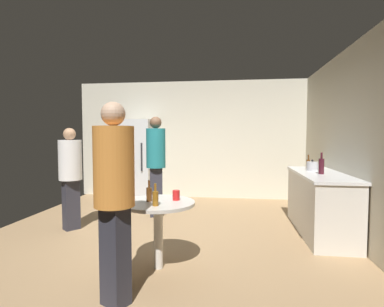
{
  "coord_description": "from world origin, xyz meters",
  "views": [
    {
      "loc": [
        1.01,
        -4.44,
        1.45
      ],
      "look_at": [
        0.4,
        0.02,
        1.18
      ],
      "focal_mm": 28.54,
      "sensor_mm": 36.0,
      "label": 1
    }
  ],
  "objects_px": {
    "refrigerator": "(137,160)",
    "plastic_cup_red": "(176,195)",
    "kettle": "(312,166)",
    "person_in_orange_shirt": "(114,187)",
    "foreground_table": "(158,211)",
    "person_in_teal_shirt": "(156,158)",
    "beer_bottle_brown": "(149,194)",
    "wine_bottle_on_counter": "(321,166)",
    "beer_bottle_on_counter": "(308,164)",
    "beer_bottle_amber": "(155,198)",
    "person_in_white_shirt": "(70,171)"
  },
  "relations": [
    {
      "from": "refrigerator",
      "to": "plastic_cup_red",
      "type": "relative_size",
      "value": 16.36
    },
    {
      "from": "kettle",
      "to": "person_in_orange_shirt",
      "type": "relative_size",
      "value": 0.14
    },
    {
      "from": "foreground_table",
      "to": "person_in_teal_shirt",
      "type": "bearing_deg",
      "value": 105.11
    },
    {
      "from": "beer_bottle_brown",
      "to": "plastic_cup_red",
      "type": "bearing_deg",
      "value": 19.6
    },
    {
      "from": "wine_bottle_on_counter",
      "to": "foreground_table",
      "type": "bearing_deg",
      "value": -146.48
    },
    {
      "from": "beer_bottle_brown",
      "to": "person_in_orange_shirt",
      "type": "bearing_deg",
      "value": -96.75
    },
    {
      "from": "beer_bottle_on_counter",
      "to": "beer_bottle_brown",
      "type": "height_order",
      "value": "beer_bottle_on_counter"
    },
    {
      "from": "beer_bottle_amber",
      "to": "beer_bottle_brown",
      "type": "relative_size",
      "value": 1.0
    },
    {
      "from": "beer_bottle_on_counter",
      "to": "person_in_teal_shirt",
      "type": "distance_m",
      "value": 2.6
    },
    {
      "from": "refrigerator",
      "to": "person_in_white_shirt",
      "type": "xyz_separation_m",
      "value": [
        -0.32,
        -2.29,
        0.01
      ]
    },
    {
      "from": "kettle",
      "to": "refrigerator",
      "type": "bearing_deg",
      "value": 153.65
    },
    {
      "from": "kettle",
      "to": "person_in_teal_shirt",
      "type": "xyz_separation_m",
      "value": [
        -2.59,
        0.3,
        0.08
      ]
    },
    {
      "from": "beer_bottle_brown",
      "to": "person_in_white_shirt",
      "type": "xyz_separation_m",
      "value": [
        -1.57,
        1.17,
        0.09
      ]
    },
    {
      "from": "beer_bottle_brown",
      "to": "person_in_white_shirt",
      "type": "bearing_deg",
      "value": 143.42
    },
    {
      "from": "kettle",
      "to": "beer_bottle_brown",
      "type": "distance_m",
      "value": 2.78
    },
    {
      "from": "person_in_teal_shirt",
      "to": "beer_bottle_on_counter",
      "type": "bearing_deg",
      "value": 74.05
    },
    {
      "from": "foreground_table",
      "to": "person_in_white_shirt",
      "type": "relative_size",
      "value": 0.51
    },
    {
      "from": "wine_bottle_on_counter",
      "to": "person_in_white_shirt",
      "type": "bearing_deg",
      "value": -177.09
    },
    {
      "from": "kettle",
      "to": "plastic_cup_red",
      "type": "distance_m",
      "value": 2.51
    },
    {
      "from": "plastic_cup_red",
      "to": "person_in_teal_shirt",
      "type": "distance_m",
      "value": 2.13
    },
    {
      "from": "foreground_table",
      "to": "refrigerator",
      "type": "bearing_deg",
      "value": 111.4
    },
    {
      "from": "beer_bottle_amber",
      "to": "wine_bottle_on_counter",
      "type": "bearing_deg",
      "value": 37.49
    },
    {
      "from": "refrigerator",
      "to": "person_in_orange_shirt",
      "type": "height_order",
      "value": "refrigerator"
    },
    {
      "from": "foreground_table",
      "to": "plastic_cup_red",
      "type": "height_order",
      "value": "plastic_cup_red"
    },
    {
      "from": "plastic_cup_red",
      "to": "person_in_orange_shirt",
      "type": "height_order",
      "value": "person_in_orange_shirt"
    },
    {
      "from": "refrigerator",
      "to": "wine_bottle_on_counter",
      "type": "distance_m",
      "value": 4.0
    },
    {
      "from": "refrigerator",
      "to": "person_in_teal_shirt",
      "type": "relative_size",
      "value": 1.01
    },
    {
      "from": "beer_bottle_on_counter",
      "to": "person_in_orange_shirt",
      "type": "distance_m",
      "value": 3.59
    },
    {
      "from": "kettle",
      "to": "beer_bottle_on_counter",
      "type": "relative_size",
      "value": 1.06
    },
    {
      "from": "refrigerator",
      "to": "beer_bottle_amber",
      "type": "bearing_deg",
      "value": -69.35
    },
    {
      "from": "foreground_table",
      "to": "person_in_white_shirt",
      "type": "xyz_separation_m",
      "value": [
        -1.67,
        1.17,
        0.28
      ]
    },
    {
      "from": "foreground_table",
      "to": "person_in_teal_shirt",
      "type": "distance_m",
      "value": 2.2
    },
    {
      "from": "person_in_orange_shirt",
      "to": "beer_bottle_on_counter",
      "type": "bearing_deg",
      "value": -10.37
    },
    {
      "from": "person_in_white_shirt",
      "to": "beer_bottle_amber",
      "type": "bearing_deg",
      "value": -1.15
    },
    {
      "from": "person_in_white_shirt",
      "to": "foreground_table",
      "type": "bearing_deg",
      "value": 2.77
    },
    {
      "from": "person_in_orange_shirt",
      "to": "person_in_white_shirt",
      "type": "bearing_deg",
      "value": 65.65
    },
    {
      "from": "kettle",
      "to": "plastic_cup_red",
      "type": "xyz_separation_m",
      "value": [
        -1.85,
        -1.68,
        -0.18
      ]
    },
    {
      "from": "beer_bottle_brown",
      "to": "person_in_white_shirt",
      "type": "height_order",
      "value": "person_in_white_shirt"
    },
    {
      "from": "wine_bottle_on_counter",
      "to": "beer_bottle_amber",
      "type": "height_order",
      "value": "wine_bottle_on_counter"
    },
    {
      "from": "person_in_teal_shirt",
      "to": "wine_bottle_on_counter",
      "type": "bearing_deg",
      "value": 58.83
    },
    {
      "from": "beer_bottle_amber",
      "to": "plastic_cup_red",
      "type": "bearing_deg",
      "value": 62.03
    },
    {
      "from": "kettle",
      "to": "plastic_cup_red",
      "type": "relative_size",
      "value": 2.22
    },
    {
      "from": "person_in_white_shirt",
      "to": "beer_bottle_on_counter",
      "type": "bearing_deg",
      "value": 51.36
    },
    {
      "from": "foreground_table",
      "to": "kettle",
      "type": "bearing_deg",
      "value": 41.25
    },
    {
      "from": "beer_bottle_on_counter",
      "to": "foreground_table",
      "type": "height_order",
      "value": "beer_bottle_on_counter"
    },
    {
      "from": "kettle",
      "to": "person_in_white_shirt",
      "type": "xyz_separation_m",
      "value": [
        -3.7,
        -0.61,
        -0.06
      ]
    },
    {
      "from": "foreground_table",
      "to": "person_in_teal_shirt",
      "type": "xyz_separation_m",
      "value": [
        -0.56,
        2.08,
        0.42
      ]
    },
    {
      "from": "wine_bottle_on_counter",
      "to": "refrigerator",
      "type": "bearing_deg",
      "value": 148.29
    },
    {
      "from": "person_in_teal_shirt",
      "to": "person_in_orange_shirt",
      "type": "bearing_deg",
      "value": -8.05
    },
    {
      "from": "beer_bottle_amber",
      "to": "beer_bottle_on_counter",
      "type": "bearing_deg",
      "value": 48.37
    }
  ]
}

